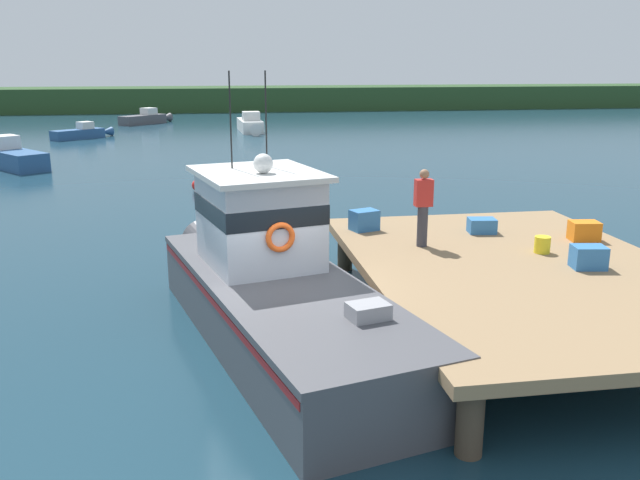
% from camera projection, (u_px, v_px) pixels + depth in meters
% --- Properties ---
extents(ground_plane, '(200.00, 200.00, 0.00)m').
position_uv_depth(ground_plane, '(271.00, 341.00, 12.33)').
color(ground_plane, '#193847').
extents(dock, '(6.00, 9.00, 1.20)m').
position_uv_depth(dock, '(521.00, 272.00, 12.80)').
color(dock, '#4C3D2D').
rests_on(dock, ground).
extents(main_fishing_boat, '(4.46, 9.94, 4.80)m').
position_uv_depth(main_fishing_boat, '(272.00, 283.00, 12.38)').
color(main_fishing_boat, '#4C4C51').
rests_on(main_fishing_boat, ground).
extents(crate_single_far, '(0.65, 0.52, 0.33)m').
position_uv_depth(crate_single_far, '(482.00, 226.00, 15.20)').
color(crate_single_far, '#3370B2').
rests_on(crate_single_far, dock).
extents(crate_stack_mid_dock, '(0.66, 0.52, 0.42)m').
position_uv_depth(crate_stack_mid_dock, '(584.00, 231.00, 14.54)').
color(crate_stack_mid_dock, orange).
rests_on(crate_stack_mid_dock, dock).
extents(crate_single_by_cleat, '(0.66, 0.53, 0.43)m').
position_uv_depth(crate_single_by_cleat, '(589.00, 257.00, 12.57)').
color(crate_single_by_cleat, '#3370B2').
rests_on(crate_single_by_cleat, dock).
extents(crate_stack_near_edge, '(0.71, 0.61, 0.47)m').
position_uv_depth(crate_stack_near_edge, '(364.00, 220.00, 15.43)').
color(crate_stack_near_edge, '#3370B2').
rests_on(crate_stack_near_edge, dock).
extents(bait_bucket, '(0.32, 0.32, 0.34)m').
position_uv_depth(bait_bucket, '(542.00, 245.00, 13.60)').
color(bait_bucket, yellow).
rests_on(bait_bucket, dock).
extents(deckhand_by_the_boat, '(0.36, 0.22, 1.63)m').
position_uv_depth(deckhand_by_the_boat, '(423.00, 206.00, 13.92)').
color(deckhand_by_the_boat, '#383842').
rests_on(deckhand_by_the_boat, dock).
extents(moored_boat_far_left, '(4.55, 5.38, 1.50)m').
position_uv_depth(moored_boat_far_left, '(9.00, 157.00, 32.57)').
color(moored_boat_far_left, '#285184').
rests_on(moored_boat_far_left, ground).
extents(moored_boat_mid_harbor, '(3.83, 3.45, 1.09)m').
position_uv_depth(moored_boat_mid_harbor, '(82.00, 133.00, 44.83)').
color(moored_boat_mid_harbor, '#285184').
rests_on(moored_boat_mid_harbor, ground).
extents(moored_boat_outer_mooring, '(4.21, 4.38, 1.29)m').
position_uv_depth(moored_boat_outer_mooring, '(146.00, 118.00, 55.46)').
color(moored_boat_outer_mooring, '#4C4C51').
rests_on(moored_boat_outer_mooring, ground).
extents(moored_boat_near_channel, '(1.73, 5.92, 1.49)m').
position_uv_depth(moored_boat_near_channel, '(251.00, 125.00, 49.04)').
color(moored_boat_near_channel, white).
rests_on(moored_boat_near_channel, ground).
extents(mooring_buoy_outer, '(0.51, 0.51, 0.51)m').
position_uv_depth(mooring_buoy_outer, '(260.00, 187.00, 26.05)').
color(mooring_buoy_outer, silver).
rests_on(mooring_buoy_outer, ground).
extents(mooring_buoy_channel_marker, '(0.44, 0.44, 0.44)m').
position_uv_depth(mooring_buoy_channel_marker, '(197.00, 185.00, 26.63)').
color(mooring_buoy_channel_marker, red).
rests_on(mooring_buoy_channel_marker, ground).
extents(far_shoreline, '(120.00, 8.00, 2.40)m').
position_uv_depth(far_shoreline, '(218.00, 99.00, 71.17)').
color(far_shoreline, '#284723').
rests_on(far_shoreline, ground).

